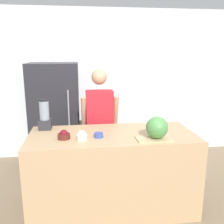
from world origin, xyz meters
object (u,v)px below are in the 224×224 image
(bowl_small_blue, at_px, (99,135))
(person, at_px, (100,125))
(refrigerator, at_px, (56,115))
(watermelon, at_px, (157,128))
(blender, at_px, (45,116))
(bowl_cherries, at_px, (64,135))
(bowl_cream, at_px, (82,136))

(bowl_small_blue, bearing_deg, person, 84.51)
(refrigerator, bearing_deg, person, -43.57)
(refrigerator, bearing_deg, bowl_small_blue, -67.48)
(person, xyz_separation_m, bowl_small_blue, (-0.08, -0.80, 0.12))
(watermelon, distance_m, bowl_small_blue, 0.64)
(watermelon, height_order, blender, blender)
(person, height_order, watermelon, person)
(bowl_cherries, distance_m, bowl_cream, 0.20)
(blender, bearing_deg, person, 30.48)
(bowl_cream, bearing_deg, bowl_cherries, 163.22)
(watermelon, bearing_deg, blender, 156.61)
(bowl_cherries, bearing_deg, bowl_small_blue, -0.07)
(watermelon, bearing_deg, bowl_cherries, 171.54)
(bowl_cherries, relative_size, bowl_cream, 1.19)
(bowl_cream, xyz_separation_m, bowl_small_blue, (0.18, 0.06, -0.02))
(refrigerator, distance_m, bowl_cream, 1.56)
(refrigerator, relative_size, blender, 4.56)
(bowl_cream, bearing_deg, bowl_small_blue, 17.56)
(watermelon, xyz_separation_m, bowl_cream, (-0.80, 0.09, -0.09))
(bowl_cherries, distance_m, bowl_small_blue, 0.38)
(refrigerator, distance_m, blender, 1.09)
(watermelon, bearing_deg, person, 119.61)
(blender, bearing_deg, bowl_small_blue, -31.96)
(refrigerator, relative_size, person, 1.04)
(person, bearing_deg, bowl_small_blue, -95.49)
(watermelon, xyz_separation_m, blender, (-1.24, 0.54, 0.03))
(bowl_cream, relative_size, blender, 0.30)
(bowl_cherries, bearing_deg, bowl_cream, -16.78)
(refrigerator, relative_size, bowl_cream, 15.08)
(bowl_cream, relative_size, bowl_small_blue, 1.12)
(watermelon, bearing_deg, bowl_cream, 173.63)
(person, xyz_separation_m, bowl_cherries, (-0.45, -0.80, 0.14))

